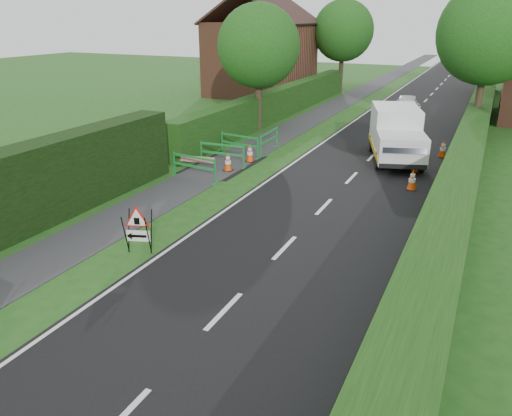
% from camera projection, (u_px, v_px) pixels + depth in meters
% --- Properties ---
extents(ground, '(120.00, 120.00, 0.00)m').
position_uv_depth(ground, '(103.00, 308.00, 11.04)').
color(ground, '#1C4E16').
rests_on(ground, ground).
extents(road_surface, '(6.00, 90.00, 0.02)m').
position_uv_depth(road_surface, '(430.00, 96.00, 39.54)').
color(road_surface, black).
rests_on(road_surface, ground).
extents(footpath, '(2.00, 90.00, 0.02)m').
position_uv_depth(footpath, '(362.00, 92.00, 41.73)').
color(footpath, '#2D2D30').
rests_on(footpath, ground).
extents(hedge_west_far, '(1.00, 24.00, 1.80)m').
position_uv_depth(hedge_west_far, '(279.00, 117.00, 31.57)').
color(hedge_west_far, '#14380F').
rests_on(hedge_west_far, ground).
extents(hedge_east, '(1.20, 50.00, 1.50)m').
position_uv_depth(hedge_east, '(468.00, 162.00, 21.94)').
color(hedge_east, '#14380F').
rests_on(hedge_east, ground).
extents(house_west, '(7.50, 7.40, 7.88)m').
position_uv_depth(house_west, '(261.00, 57.00, 39.25)').
color(house_west, brown).
rests_on(house_west, ground).
extents(tree_nw, '(4.40, 4.40, 6.70)m').
position_uv_depth(tree_nw, '(259.00, 46.00, 26.41)').
color(tree_nw, '#2D2116').
rests_on(tree_nw, ground).
extents(tree_ne, '(5.20, 5.20, 7.79)m').
position_uv_depth(tree_ne, '(489.00, 33.00, 25.16)').
color(tree_ne, '#2D2116').
rests_on(tree_ne, ground).
extents(tree_fw, '(4.80, 4.80, 7.24)m').
position_uv_depth(tree_fw, '(343.00, 31.00, 39.77)').
color(tree_fw, '#2D2116').
rests_on(tree_fw, ground).
extents(tree_fe, '(4.20, 4.20, 6.33)m').
position_uv_depth(tree_fe, '(494.00, 39.00, 38.98)').
color(tree_fe, '#2D2116').
rests_on(tree_fe, ground).
extents(triangle_sign, '(1.01, 1.01, 1.16)m').
position_uv_depth(triangle_sign, '(136.00, 226.00, 13.26)').
color(triangle_sign, black).
rests_on(triangle_sign, ground).
extents(works_van, '(3.29, 5.25, 2.24)m').
position_uv_depth(works_van, '(396.00, 133.00, 21.83)').
color(works_van, silver).
rests_on(works_van, ground).
extents(traffic_cone_0, '(0.38, 0.38, 0.79)m').
position_uv_depth(traffic_cone_0, '(412.00, 180.00, 18.30)').
color(traffic_cone_0, black).
rests_on(traffic_cone_0, ground).
extents(traffic_cone_1, '(0.38, 0.38, 0.79)m').
position_uv_depth(traffic_cone_1, '(416.00, 163.00, 20.39)').
color(traffic_cone_1, black).
rests_on(traffic_cone_1, ground).
extents(traffic_cone_2, '(0.38, 0.38, 0.79)m').
position_uv_depth(traffic_cone_2, '(443.00, 149.00, 22.52)').
color(traffic_cone_2, black).
rests_on(traffic_cone_2, ground).
extents(traffic_cone_3, '(0.38, 0.38, 0.79)m').
position_uv_depth(traffic_cone_3, '(228.00, 162.00, 20.53)').
color(traffic_cone_3, black).
rests_on(traffic_cone_3, ground).
extents(traffic_cone_4, '(0.38, 0.38, 0.79)m').
position_uv_depth(traffic_cone_4, '(250.00, 153.00, 21.84)').
color(traffic_cone_4, black).
rests_on(traffic_cone_4, ground).
extents(ped_barrier_0, '(2.09, 0.58, 1.00)m').
position_uv_depth(ped_barrier_0, '(194.00, 165.00, 19.31)').
color(ped_barrier_0, '#167E30').
rests_on(ped_barrier_0, ground).
extents(ped_barrier_1, '(2.08, 0.47, 1.00)m').
position_uv_depth(ped_barrier_1, '(222.00, 152.00, 21.12)').
color(ped_barrier_1, '#167E30').
rests_on(ped_barrier_1, ground).
extents(ped_barrier_2, '(2.09, 0.63, 1.00)m').
position_uv_depth(ped_barrier_2, '(239.00, 142.00, 22.66)').
color(ped_barrier_2, '#167E30').
rests_on(ped_barrier_2, ground).
extents(ped_barrier_3, '(0.41, 2.07, 1.00)m').
position_uv_depth(ped_barrier_3, '(269.00, 138.00, 23.36)').
color(ped_barrier_3, '#167E30').
rests_on(ped_barrier_3, ground).
extents(redwhite_plank, '(1.49, 0.29, 0.25)m').
position_uv_depth(redwhite_plank, '(198.00, 170.00, 20.83)').
color(redwhite_plank, red).
rests_on(redwhite_plank, ground).
extents(hatchback_car, '(2.08, 4.01, 1.30)m').
position_uv_depth(hatchback_car, '(407.00, 106.00, 31.60)').
color(hatchback_car, white).
rests_on(hatchback_car, ground).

